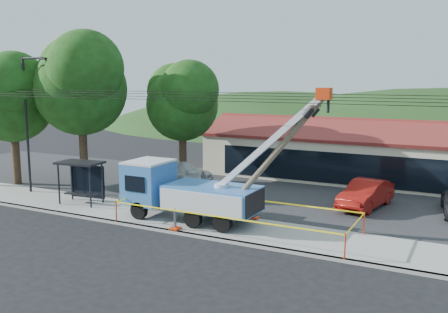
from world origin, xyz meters
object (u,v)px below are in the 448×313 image
car_red (365,209)px  utility_truck (187,191)px  car_silver (193,194)px  car_white (180,183)px  bus_shelter (82,172)px  leaning_pole (273,156)px

car_red → utility_truck: bearing=-127.8°
car_silver → car_white: 3.62m
utility_truck → bus_shelter: utility_truck is taller
utility_truck → bus_shelter: size_ratio=4.01×
utility_truck → car_white: utility_truck is taller
bus_shelter → car_red: 17.06m
bus_shelter → car_silver: size_ratio=0.67×
leaning_pole → car_red: 8.61m
car_silver → car_white: car_white is taller
leaning_pole → bus_shelter: size_ratio=2.49×
car_silver → car_red: bearing=-17.0°
bus_shelter → car_red: bus_shelter is taller
utility_truck → car_red: utility_truck is taller
utility_truck → car_red: 10.81m
utility_truck → car_red: (7.96, 7.10, -1.73)m
leaning_pole → bus_shelter: (-12.34, 0.12, -1.90)m
bus_shelter → car_white: (1.87, 8.03, -2.02)m
bus_shelter → car_white: 8.49m
bus_shelter → car_silver: (4.48, 5.53, -2.02)m
leaning_pole → car_silver: leaning_pole is taller
utility_truck → leaning_pole: (4.83, 0.11, 2.19)m
leaning_pole → bus_shelter: leaning_pole is taller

